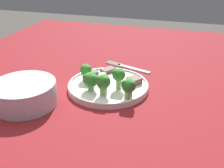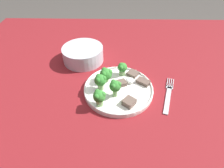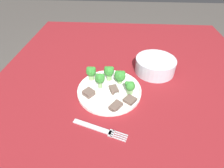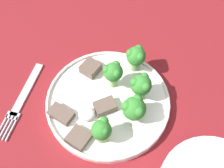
{
  "view_description": "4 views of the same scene",
  "coord_description": "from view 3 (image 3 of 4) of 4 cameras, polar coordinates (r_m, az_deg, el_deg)",
  "views": [
    {
      "loc": [
        -0.66,
        -0.28,
        1.08
      ],
      "look_at": [
        -0.05,
        -0.09,
        0.75
      ],
      "focal_mm": 42.0,
      "sensor_mm": 36.0,
      "label": 1
    },
    {
      "loc": [
        -0.03,
        -0.5,
        1.14
      ],
      "look_at": [
        -0.04,
        -0.08,
        0.76
      ],
      "focal_mm": 28.0,
      "sensor_mm": 36.0,
      "label": 2
    },
    {
      "loc": [
        0.45,
        -0.03,
        1.16
      ],
      "look_at": [
        -0.02,
        -0.06,
        0.76
      ],
      "focal_mm": 28.0,
      "sensor_mm": 36.0,
      "label": 3
    },
    {
      "loc": [
        -0.02,
        0.17,
        1.16
      ],
      "look_at": [
        -0.03,
        -0.09,
        0.76
      ],
      "focal_mm": 42.0,
      "sensor_mm": 36.0,
      "label": 4
    }
  ],
  "objects": [
    {
      "name": "meat_slice_rear_slice",
      "position": [
        0.61,
        -7.62,
        -2.87
      ],
      "size": [
        0.05,
        0.05,
        0.02
      ],
      "color": "brown",
      "rests_on": "dinner_plate"
    },
    {
      "name": "sauce_dollop",
      "position": [
        0.6,
        1.8,
        -3.91
      ],
      "size": [
        0.03,
        0.03,
        0.02
      ],
      "color": "white",
      "rests_on": "dinner_plate"
    },
    {
      "name": "cream_bowl",
      "position": [
        0.75,
        13.86,
        5.84
      ],
      "size": [
        0.16,
        0.16,
        0.06
      ],
      "color": "#B7BCC6",
      "rests_on": "table"
    },
    {
      "name": "broccoli_floret_front_left",
      "position": [
        0.64,
        2.62,
        2.66
      ],
      "size": [
        0.04,
        0.04,
        0.05
      ],
      "color": "#7FA866",
      "rests_on": "dinner_plate"
    },
    {
      "name": "meat_slice_edge_slice",
      "position": [
        0.59,
        5.85,
        -5.17
      ],
      "size": [
        0.05,
        0.05,
        0.01
      ],
      "color": "brown",
      "rests_on": "dinner_plate"
    },
    {
      "name": "fork",
      "position": [
        0.53,
        -4.28,
        -14.46
      ],
      "size": [
        0.07,
        0.17,
        0.0
      ],
      "color": "#B2B2B7",
      "rests_on": "table"
    },
    {
      "name": "meat_slice_middle_slice",
      "position": [
        0.57,
        1.26,
        -7.22
      ],
      "size": [
        0.05,
        0.05,
        0.01
      ],
      "color": "brown",
      "rests_on": "dinner_plate"
    },
    {
      "name": "dinner_plate",
      "position": [
        0.63,
        -0.87,
        -2.06
      ],
      "size": [
        0.23,
        0.23,
        0.02
      ],
      "color": "white",
      "rests_on": "table"
    },
    {
      "name": "broccoli_floret_center_left",
      "position": [
        0.66,
        -6.86,
        3.96
      ],
      "size": [
        0.04,
        0.04,
        0.06
      ],
      "color": "#7FA866",
      "rests_on": "dinner_plate"
    },
    {
      "name": "broccoli_floret_back_left",
      "position": [
        0.62,
        -3.98,
        1.79
      ],
      "size": [
        0.04,
        0.04,
        0.06
      ],
      "color": "#7FA866",
      "rests_on": "dinner_plate"
    },
    {
      "name": "table",
      "position": [
        0.68,
        5.28,
        -9.02
      ],
      "size": [
        1.4,
        1.09,
        0.72
      ],
      "color": "maroon",
      "rests_on": "ground_plane"
    },
    {
      "name": "broccoli_floret_near_rim_left",
      "position": [
        0.66,
        -0.99,
        4.07
      ],
      "size": [
        0.04,
        0.04,
        0.06
      ],
      "color": "#7FA866",
      "rests_on": "dinner_plate"
    },
    {
      "name": "broccoli_floret_center_back",
      "position": [
        0.6,
        5.66,
        -0.84
      ],
      "size": [
        0.03,
        0.03,
        0.05
      ],
      "color": "#7FA866",
      "rests_on": "dinner_plate"
    },
    {
      "name": "meat_slice_front_slice",
      "position": [
        0.62,
        0.61,
        -1.8
      ],
      "size": [
        0.05,
        0.04,
        0.01
      ],
      "color": "brown",
      "rests_on": "dinner_plate"
    }
  ]
}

